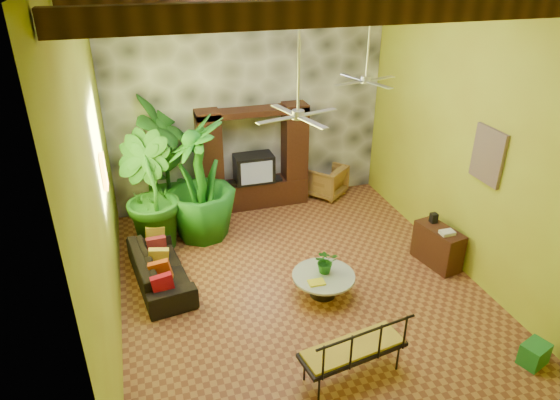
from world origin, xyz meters
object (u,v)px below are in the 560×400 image
object	(u,v)px
tall_plant_b	(148,193)
sofa	(160,267)
wicker_armchair	(326,181)
coffee_table	(323,282)
green_bin	(534,354)
ceiling_fan_back	(367,68)
entertainment_center	(254,166)
tall_plant_c	(200,180)
tall_plant_a	(165,160)
side_console	(438,246)
ceiling_fan_front	(298,100)
iron_bench	(356,349)

from	to	relation	value
tall_plant_b	sofa	bearing A→B (deg)	-89.03
wicker_armchair	coffee_table	distance (m)	3.84
tall_plant_b	green_bin	distance (m)	6.92
ceiling_fan_back	sofa	bearing A→B (deg)	-173.48
entertainment_center	tall_plant_b	bearing A→B (deg)	-154.91
sofa	tall_plant_c	world-z (taller)	tall_plant_c
tall_plant_a	side_console	size ratio (longest dim) A/B	2.92
side_console	green_bin	xyz separation A→B (m)	(-0.08, -2.60, -0.20)
ceiling_fan_front	ceiling_fan_back	size ratio (longest dim) A/B	1.00
entertainment_center	tall_plant_b	distance (m)	2.57
wicker_armchair	green_bin	xyz separation A→B (m)	(0.83, -5.89, -0.20)
tall_plant_a	iron_bench	bearing A→B (deg)	-70.35
ceiling_fan_front	sofa	size ratio (longest dim) A/B	0.91
green_bin	tall_plant_a	bearing A→B (deg)	127.50
entertainment_center	coffee_table	distance (m)	3.63
ceiling_fan_front	coffee_table	distance (m)	3.18
sofa	tall_plant_c	size ratio (longest dim) A/B	0.83
tall_plant_a	iron_bench	distance (m)	5.73
coffee_table	sofa	bearing A→B (deg)	155.89
ceiling_fan_front	ceiling_fan_back	xyz separation A→B (m)	(1.80, 1.60, 0.00)
tall_plant_c	sofa	bearing A→B (deg)	-124.97
sofa	tall_plant_b	size ratio (longest dim) A/B	0.90
wicker_armchair	side_console	world-z (taller)	wicker_armchair
ceiling_fan_back	iron_bench	size ratio (longest dim) A/B	1.21
entertainment_center	ceiling_fan_front	distance (m)	4.30
iron_bench	side_console	bearing A→B (deg)	29.93
wicker_armchair	side_console	xyz separation A→B (m)	(0.91, -3.29, -0.00)
sofa	green_bin	bearing A→B (deg)	-133.49
ceiling_fan_front	ceiling_fan_back	distance (m)	2.41
entertainment_center	tall_plant_a	world-z (taller)	tall_plant_a
tall_plant_a	side_console	world-z (taller)	tall_plant_a
entertainment_center	sofa	bearing A→B (deg)	-133.99
entertainment_center	tall_plant_b	world-z (taller)	entertainment_center
ceiling_fan_back	wicker_armchair	distance (m)	3.61
sofa	tall_plant_a	distance (m)	2.58
sofa	tall_plant_b	world-z (taller)	tall_plant_b
ceiling_fan_front	sofa	bearing A→B (deg)	151.21
ceiling_fan_front	wicker_armchair	xyz separation A→B (m)	(1.94, 3.55, -3.03)
tall_plant_c	green_bin	size ratio (longest dim) A/B	6.43
tall_plant_c	coffee_table	bearing A→B (deg)	-57.50
ceiling_fan_back	side_console	xyz separation A→B (m)	(1.05, -1.34, -3.03)
tall_plant_c	green_bin	bearing A→B (deg)	-51.40
iron_bench	green_bin	xyz separation A→B (m)	(2.55, -0.47, -0.37)
iron_bench	side_console	xyz separation A→B (m)	(2.63, 2.13, -0.17)
ceiling_fan_back	tall_plant_c	size ratio (longest dim) A/B	0.75
wicker_armchair	tall_plant_c	bearing A→B (deg)	-21.10
tall_plant_c	side_console	world-z (taller)	tall_plant_c
tall_plant_a	tall_plant_c	xyz separation A→B (m)	(0.56, -0.93, -0.12)
tall_plant_a	green_bin	xyz separation A→B (m)	(4.46, -5.82, -1.18)
wicker_armchair	coffee_table	xyz separation A→B (m)	(-1.45, -3.56, -0.12)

